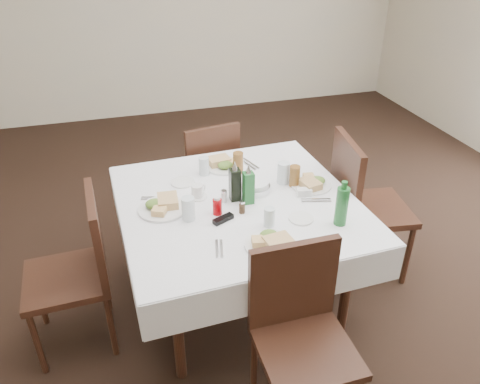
{
  "coord_description": "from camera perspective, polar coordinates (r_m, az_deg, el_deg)",
  "views": [
    {
      "loc": [
        -0.83,
        -2.41,
        2.23
      ],
      "look_at": [
        -0.15,
        -0.08,
        0.8
      ],
      "focal_mm": 35.0,
      "sensor_mm": 36.0,
      "label": 1
    }
  ],
  "objects": [
    {
      "name": "oil_cruet_dark",
      "position": [
        2.76,
        -0.62,
        1.07
      ],
      "size": [
        0.06,
        0.06,
        0.26
      ],
      "color": "black",
      "rests_on": "dining_table"
    },
    {
      "name": "chair_north",
      "position": [
        3.7,
        -3.85,
        2.86
      ],
      "size": [
        0.5,
        0.5,
        0.91
      ],
      "color": "black",
      "rests_on": "ground"
    },
    {
      "name": "cutlery_w",
      "position": [
        2.87,
        -10.41,
        -0.79
      ],
      "size": [
        0.16,
        0.08,
        0.01
      ],
      "color": "silver",
      "rests_on": "dining_table"
    },
    {
      "name": "green_bottle",
      "position": [
        2.6,
        12.3,
        -1.62
      ],
      "size": [
        0.07,
        0.07,
        0.27
      ],
      "color": "#21652C",
      "rests_on": "dining_table"
    },
    {
      "name": "water_n",
      "position": [
        3.08,
        -4.41,
        3.18
      ],
      "size": [
        0.07,
        0.07,
        0.12
      ],
      "color": "silver",
      "rests_on": "dining_table"
    },
    {
      "name": "ground_plane",
      "position": [
        3.39,
        2.08,
        -10.73
      ],
      "size": [
        7.0,
        7.0,
        0.0
      ],
      "primitive_type": "plane",
      "color": "black"
    },
    {
      "name": "oil_cruet_green",
      "position": [
        2.74,
        1.02,
        0.69
      ],
      "size": [
        0.06,
        0.06,
        0.25
      ],
      "color": "#21652C",
      "rests_on": "dining_table"
    },
    {
      "name": "sunglasses",
      "position": [
        2.62,
        -2.06,
        -3.31
      ],
      "size": [
        0.13,
        0.09,
        0.03
      ],
      "color": "black",
      "rests_on": "dining_table"
    },
    {
      "name": "bread_basket",
      "position": [
        2.9,
        1.86,
        0.75
      ],
      "size": [
        0.19,
        0.19,
        0.06
      ],
      "color": "silver",
      "rests_on": "dining_table"
    },
    {
      "name": "side_plate_b",
      "position": [
        2.66,
        7.46,
        -3.22
      ],
      "size": [
        0.14,
        0.14,
        0.01
      ],
      "color": "white",
      "rests_on": "dining_table"
    },
    {
      "name": "meal_north",
      "position": [
        3.18,
        -1.97,
        3.46
      ],
      "size": [
        0.28,
        0.28,
        0.06
      ],
      "color": "white",
      "rests_on": "dining_table"
    },
    {
      "name": "dining_table",
      "position": [
        2.85,
        -0.24,
        -2.4
      ],
      "size": [
        1.45,
        1.45,
        0.76
      ],
      "color": "black",
      "rests_on": "ground"
    },
    {
      "name": "iced_tea_a",
      "position": [
        3.09,
        -0.23,
        3.62
      ],
      "size": [
        0.07,
        0.07,
        0.14
      ],
      "color": "brown",
      "rests_on": "dining_table"
    },
    {
      "name": "meal_south",
      "position": [
        2.43,
        3.83,
        -6.09
      ],
      "size": [
        0.27,
        0.27,
        0.06
      ],
      "color": "white",
      "rests_on": "dining_table"
    },
    {
      "name": "iced_tea_b",
      "position": [
        2.95,
        6.67,
        1.93
      ],
      "size": [
        0.07,
        0.07,
        0.14
      ],
      "color": "brown",
      "rests_on": "dining_table"
    },
    {
      "name": "chair_east",
      "position": [
        3.26,
        14.41,
        -0.89
      ],
      "size": [
        0.55,
        0.55,
        1.03
      ],
      "color": "black",
      "rests_on": "ground"
    },
    {
      "name": "pepper_shaker",
      "position": [
        2.67,
        0.25,
        -1.82
      ],
      "size": [
        0.04,
        0.04,
        0.08
      ],
      "color": "#3E2B19",
      "rests_on": "dining_table"
    },
    {
      "name": "coffee_mug",
      "position": [
        2.83,
        -5.19,
        0.03
      ],
      "size": [
        0.12,
        0.11,
        0.08
      ],
      "color": "white",
      "rests_on": "dining_table"
    },
    {
      "name": "water_s",
      "position": [
        2.56,
        3.59,
        -3.07
      ],
      "size": [
        0.06,
        0.06,
        0.11
      ],
      "color": "silver",
      "rests_on": "dining_table"
    },
    {
      "name": "salt_shaker",
      "position": [
        2.78,
        -1.97,
        -0.49
      ],
      "size": [
        0.03,
        0.03,
        0.08
      ],
      "color": "white",
      "rests_on": "dining_table"
    },
    {
      "name": "sugar_caddy",
      "position": [
        2.88,
        7.84,
        0.02
      ],
      "size": [
        0.1,
        0.07,
        0.04
      ],
      "color": "white",
      "rests_on": "dining_table"
    },
    {
      "name": "cutlery_s",
      "position": [
        2.42,
        -2.55,
        -6.93
      ],
      "size": [
        0.07,
        0.16,
        0.01
      ],
      "color": "silver",
      "rests_on": "dining_table"
    },
    {
      "name": "side_plate_a",
      "position": [
        3.01,
        -7.0,
        1.19
      ],
      "size": [
        0.15,
        0.15,
        0.01
      ],
      "color": "white",
      "rests_on": "dining_table"
    },
    {
      "name": "meal_east",
      "position": [
        2.98,
        8.72,
        1.08
      ],
      "size": [
        0.26,
        0.26,
        0.06
      ],
      "color": "white",
      "rests_on": "dining_table"
    },
    {
      "name": "cutlery_n",
      "position": [
        3.22,
        1.13,
        3.42
      ],
      "size": [
        0.1,
        0.2,
        0.01
      ],
      "color": "silver",
      "rests_on": "dining_table"
    },
    {
      "name": "water_w",
      "position": [
        2.62,
        -6.33,
        -2.03
      ],
      "size": [
        0.07,
        0.07,
        0.14
      ],
      "color": "silver",
      "rests_on": "dining_table"
    },
    {
      "name": "cutlery_e",
      "position": [
        2.84,
        9.27,
        -1.04
      ],
      "size": [
        0.19,
        0.09,
        0.01
      ],
      "color": "silver",
      "rests_on": "dining_table"
    },
    {
      "name": "room_shell",
      "position": [
        2.6,
        2.82,
        18.92
      ],
      "size": [
        6.04,
        7.04,
        2.8
      ],
      "color": "beige",
      "rests_on": "ground"
    },
    {
      "name": "ketchup_bottle",
      "position": [
        2.66,
        -2.79,
        -1.71
      ],
      "size": [
        0.05,
        0.05,
        0.11
      ],
      "color": "#B5030A",
      "rests_on": "dining_table"
    },
    {
      "name": "chair_west",
      "position": [
        2.8,
        -18.82,
        -8.27
      ],
      "size": [
        0.48,
        0.48,
        0.97
      ],
      "color": "black",
      "rests_on": "ground"
    },
    {
      "name": "chair_south",
      "position": [
        2.36,
        7.29,
        -15.75
      ],
      "size": [
        0.45,
        0.45,
        0.95
      ],
      "color": "black",
      "rests_on": "ground"
    },
    {
      "name": "meal_west",
      "position": [
        2.75,
        -9.43,
        -1.65
      ],
      "size": [
        0.28,
        0.28,
        0.06
      ],
      "color": "white",
      "rests_on": "dining_table"
    },
    {
      "name": "water_e",
      "position": [
        2.98,
        5.3,
        2.34
      ],
      "size": [
        0.08,
        0.08,
        0.14
      ],
      "color": "silver",
      "rests_on": "dining_table"
    }
  ]
}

